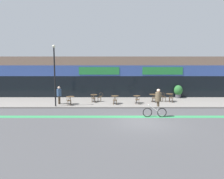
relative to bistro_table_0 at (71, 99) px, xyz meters
The scene contains 23 objects.
ground_plane 8.42m from the bistro_table_0, 43.93° to the right, with size 120.00×120.00×0.00m, color #424244.
sidewalk_slab 6.24m from the bistro_table_0, 13.30° to the left, with size 40.00×5.50×0.12m, color slate.
storefront_facade 8.78m from the bistro_table_0, 45.43° to the left, with size 40.00×4.06×4.70m.
bike_lane_stripe 7.46m from the bistro_table_0, 35.55° to the right, with size 36.00×0.70×0.01m, color #2D844C.
bistro_table_0 is the anchor object (origin of this frame).
bistro_table_1 2.58m from the bistro_table_0, 35.07° to the left, with size 0.69×0.69×0.70m.
bistro_table_2 4.22m from the bistro_table_0, ahead, with size 0.71×0.71×0.76m.
bistro_table_3 6.37m from the bistro_table_0, ahead, with size 0.68×0.68×0.72m.
bistro_table_4 8.22m from the bistro_table_0, 10.47° to the left, with size 0.74×0.74×0.74m.
bistro_table_5 9.90m from the bistro_table_0, ahead, with size 0.73×0.73×0.78m.
cafe_chair_0_near 0.63m from the bistro_table_0, 90.67° to the right, with size 0.44×0.59×0.90m.
cafe_chair_1_near 2.27m from the bistro_table_0, 22.09° to the left, with size 0.41×0.58×0.90m.
cafe_chair_1_side 3.11m from the bistro_table_0, 28.35° to the left, with size 0.59×0.43×0.90m.
cafe_chair_2_near 4.23m from the bistro_table_0, ahead, with size 0.44×0.59×0.90m.
cafe_chair_3_near 6.33m from the bistro_table_0, ahead, with size 0.44×0.60×0.90m.
cafe_chair_4_near 8.14m from the bistro_table_0, ahead, with size 0.43×0.59×0.90m.
cafe_chair_4_side 8.84m from the bistro_table_0, ahead, with size 0.57×0.40×0.90m.
cafe_chair_5_near 9.82m from the bistro_table_0, ahead, with size 0.41×0.58×0.90m.
cafe_chair_5_side 9.28m from the bistro_table_0, ahead, with size 0.58×0.41×0.90m.
planter_pot 11.93m from the bistro_table_0, 18.46° to the left, with size 0.94×0.94×1.41m.
lamp_post 2.99m from the bistro_table_0, 141.75° to the right, with size 0.26×0.26×5.46m.
cyclist_0 8.53m from the bistro_table_0, 31.09° to the right, with size 1.77×0.49×2.12m.
pedestrian_near_end 1.19m from the bistro_table_0, behind, with size 0.49×0.49×1.68m.
Camera 1 is at (-2.11, -14.47, 4.06)m, focal length 35.00 mm.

